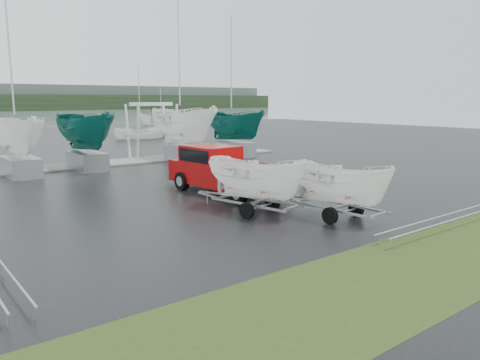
% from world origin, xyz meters
% --- Properties ---
extents(ground_plane, '(120.00, 120.00, 0.00)m').
position_xyz_m(ground_plane, '(0.00, 0.00, 0.00)').
color(ground_plane, black).
rests_on(ground_plane, ground).
extents(grass_verge, '(40.00, 40.00, 0.00)m').
position_xyz_m(grass_verge, '(0.00, -11.00, 0.00)').
color(grass_verge, black).
rests_on(grass_verge, ground).
extents(dock, '(30.00, 3.00, 0.12)m').
position_xyz_m(dock, '(0.00, 13.00, 0.05)').
color(dock, gray).
rests_on(dock, ground).
extents(pickup_truck, '(2.75, 6.61, 2.15)m').
position_xyz_m(pickup_truck, '(1.76, 0.31, 1.12)').
color(pickup_truck, '#930808').
rests_on(pickup_truck, ground).
extents(trailer_hitched, '(1.82, 3.68, 4.83)m').
position_xyz_m(trailer_hitched, '(2.24, -6.43, 2.62)').
color(trailer_hitched, '#96999E').
rests_on(trailer_hitched, ground).
extents(trailer_parked, '(2.05, 3.77, 5.07)m').
position_xyz_m(trailer_parked, '(0.37, -3.92, 2.75)').
color(trailer_parked, '#96999E').
rests_on(trailer_parked, ground).
extents(boat_hoist, '(3.30, 2.18, 4.12)m').
position_xyz_m(boat_hoist, '(4.76, 13.00, 2.67)').
color(boat_hoist, silver).
rests_on(boat_hoist, ground).
extents(keelboat_0, '(2.31, 3.20, 10.48)m').
position_xyz_m(keelboat_0, '(-4.59, 11.00, 3.66)').
color(keelboat_0, '#96999E').
rests_on(keelboat_0, ground).
extents(keelboat_1, '(2.48, 3.20, 7.70)m').
position_xyz_m(keelboat_1, '(-0.69, 11.20, 3.94)').
color(keelboat_1, '#96999E').
rests_on(keelboat_1, ground).
extents(keelboat_2, '(2.75, 3.20, 10.93)m').
position_xyz_m(keelboat_2, '(6.22, 11.00, 4.38)').
color(keelboat_2, '#96999E').
rests_on(keelboat_2, ground).
extents(keelboat_3, '(2.42, 3.20, 10.59)m').
position_xyz_m(keelboat_3, '(10.96, 11.30, 3.85)').
color(keelboat_3, '#96999E').
rests_on(keelboat_3, ground).
extents(mast_rack_2, '(7.00, 0.56, 0.06)m').
position_xyz_m(mast_rack_2, '(4.00, -9.50, 0.35)').
color(mast_rack_2, '#96999E').
rests_on(mast_rack_2, ground).
extents(moored_boat_2, '(2.58, 2.53, 11.02)m').
position_xyz_m(moored_boat_2, '(12.33, 30.53, 0.01)').
color(moored_boat_2, white).
rests_on(moored_boat_2, ground).
extents(moored_boat_3, '(4.14, 4.14, 11.84)m').
position_xyz_m(moored_boat_3, '(27.24, 53.32, 0.00)').
color(moored_boat_3, white).
rests_on(moored_boat_3, ground).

